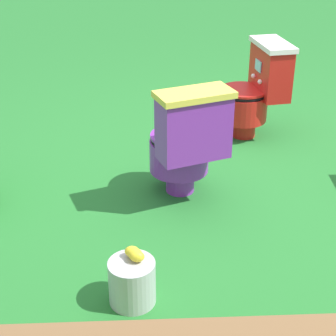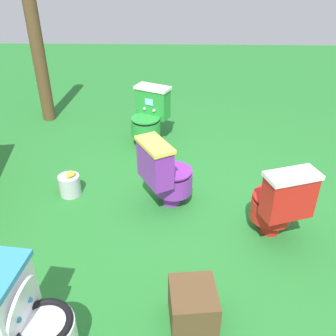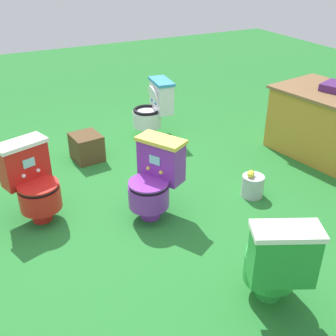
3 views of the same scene
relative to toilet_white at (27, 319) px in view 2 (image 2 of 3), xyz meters
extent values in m
plane|color=#26752D|center=(1.39, -0.97, -0.37)|extent=(14.00, 14.00, 0.00)
cylinder|color=white|center=(-0.01, -0.09, -0.13)|extent=(0.41, 0.41, 0.20)
torus|color=black|center=(-0.01, -0.09, -0.02)|extent=(0.39, 0.39, 0.04)
cylinder|color=#338CBF|center=(-0.01, -0.09, -0.07)|extent=(0.27, 0.27, 0.01)
cube|color=white|center=(0.01, 0.11, 0.13)|extent=(0.43, 0.24, 0.37)
cube|color=#8CE0E5|center=(0.00, 0.01, 0.18)|extent=(0.11, 0.02, 0.08)
cylinder|color=white|center=(0.00, 0.01, 0.12)|extent=(0.36, 0.13, 0.35)
sphere|color=#338CBF|center=(0.07, -0.01, 0.08)|extent=(0.04, 0.04, 0.04)
sphere|color=#338CBF|center=(-0.07, 0.01, 0.08)|extent=(0.04, 0.04, 0.04)
cylinder|color=purple|center=(1.68, -0.83, -0.30)|extent=(0.25, 0.25, 0.14)
cylinder|color=purple|center=(1.69, -0.85, -0.13)|extent=(0.50, 0.50, 0.20)
torus|color=black|center=(1.69, -0.85, -0.02)|extent=(0.48, 0.48, 0.04)
cylinder|color=#EACC4C|center=(1.69, -0.85, -0.07)|extent=(0.33, 0.33, 0.01)
cube|color=purple|center=(1.59, -0.67, 0.13)|extent=(0.45, 0.37, 0.37)
cube|color=#EACC4C|center=(1.59, -0.67, 0.33)|extent=(0.48, 0.40, 0.04)
cube|color=#8CE0E5|center=(1.64, -0.76, 0.18)|extent=(0.10, 0.06, 0.08)
cylinder|color=purple|center=(1.69, -0.85, 0.00)|extent=(0.49, 0.49, 0.02)
sphere|color=#EACC4C|center=(1.71, -0.73, 0.08)|extent=(0.04, 0.04, 0.04)
sphere|color=#EACC4C|center=(1.58, -0.80, 0.08)|extent=(0.04, 0.04, 0.04)
cylinder|color=green|center=(2.95, -0.49, -0.30)|extent=(0.24, 0.24, 0.14)
cylinder|color=green|center=(2.93, -0.48, -0.13)|extent=(0.49, 0.49, 0.20)
torus|color=black|center=(2.93, -0.48, -0.02)|extent=(0.47, 0.47, 0.04)
cylinder|color=white|center=(2.93, -0.48, -0.07)|extent=(0.32, 0.32, 0.01)
cube|color=green|center=(3.11, -0.56, 0.13)|extent=(0.35, 0.45, 0.37)
cube|color=white|center=(3.11, -0.56, 0.33)|extent=(0.38, 0.48, 0.04)
cube|color=#8CE0E5|center=(3.02, -0.52, 0.18)|extent=(0.05, 0.10, 0.08)
cylinder|color=green|center=(2.93, -0.48, 0.00)|extent=(0.48, 0.48, 0.02)
sphere|color=white|center=(2.99, -0.58, 0.08)|extent=(0.04, 0.04, 0.04)
sphere|color=white|center=(3.05, -0.45, 0.08)|extent=(0.04, 0.04, 0.04)
cylinder|color=red|center=(1.27, -1.73, -0.30)|extent=(0.23, 0.23, 0.14)
cylinder|color=red|center=(1.29, -1.72, -0.13)|extent=(0.47, 0.47, 0.20)
torus|color=black|center=(1.29, -1.72, -0.02)|extent=(0.45, 0.45, 0.04)
cylinder|color=white|center=(1.29, -1.72, -0.07)|extent=(0.30, 0.30, 0.01)
cube|color=red|center=(1.10, -1.79, 0.13)|extent=(0.31, 0.45, 0.37)
cube|color=white|center=(1.10, -1.79, 0.33)|extent=(0.34, 0.48, 0.04)
cube|color=#8CE0E5|center=(1.20, -1.76, 0.18)|extent=(0.04, 0.11, 0.08)
cylinder|color=red|center=(1.29, -1.72, 0.00)|extent=(0.45, 0.45, 0.02)
sphere|color=white|center=(1.18, -1.69, 0.08)|extent=(0.04, 0.04, 0.04)
sphere|color=white|center=(1.22, -1.82, 0.08)|extent=(0.04, 0.04, 0.04)
cylinder|color=brown|center=(3.73, 1.03, 0.61)|extent=(0.18, 0.18, 1.96)
cube|color=brown|center=(0.29, -1.00, -0.22)|extent=(0.38, 0.35, 0.31)
cylinder|color=#B7B7BF|center=(1.81, 0.23, -0.26)|extent=(0.22, 0.22, 0.22)
ellipsoid|color=yellow|center=(1.79, 0.20, -0.12)|extent=(0.07, 0.05, 0.05)
ellipsoid|color=yellow|center=(1.81, 0.19, -0.12)|extent=(0.07, 0.05, 0.05)
ellipsoid|color=yellow|center=(1.78, 0.22, -0.12)|extent=(0.07, 0.05, 0.05)
camera|label=1|loc=(1.42, 2.19, 1.38)|focal=58.31mm
camera|label=2|loc=(-1.43, -0.87, 1.93)|focal=40.52mm
camera|label=3|loc=(4.59, -2.12, 1.87)|focal=44.47mm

